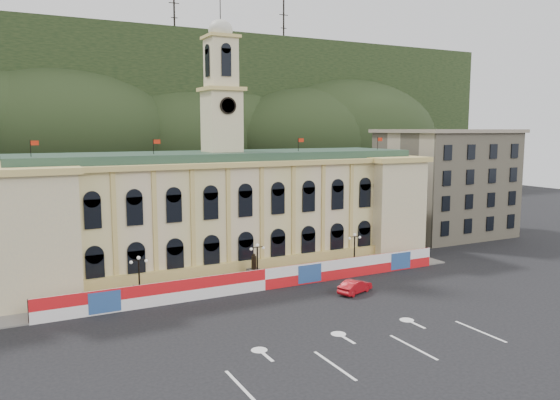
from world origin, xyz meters
TOP-DOWN VIEW (x-y plane):
  - ground at (0.00, 0.00)m, footprint 260.00×260.00m
  - lane_markings at (0.00, -5.00)m, footprint 26.00×10.00m
  - hill_ridge at (0.03, 121.99)m, footprint 230.00×80.00m
  - city_hall at (0.00, 27.63)m, footprint 56.20×17.60m
  - side_building_right at (43.00, 30.93)m, footprint 21.00×17.00m
  - hoarding_fence at (0.06, 15.07)m, footprint 50.00×0.44m
  - pavement at (0.00, 17.75)m, footprint 56.00×5.50m
  - statue at (0.00, 18.00)m, footprint 1.40×1.40m
  - lamp_left at (-14.00, 17.00)m, footprint 1.96×0.44m
  - lamp_center at (0.00, 17.00)m, footprint 1.96×0.44m
  - lamp_right at (14.00, 17.00)m, footprint 1.96×0.44m
  - red_sedan at (8.63, 9.17)m, footprint 4.77×5.82m

SIDE VIEW (x-z plane):
  - ground at x=0.00m, z-range 0.00..0.00m
  - lane_markings at x=0.00m, z-range -0.01..0.01m
  - pavement at x=0.00m, z-range 0.00..0.16m
  - red_sedan at x=8.63m, z-range 0.00..1.56m
  - statue at x=0.00m, z-range -0.67..3.05m
  - hoarding_fence at x=0.06m, z-range 0.00..2.50m
  - lamp_left at x=-14.00m, z-range 0.50..5.65m
  - lamp_center at x=0.00m, z-range 0.50..5.65m
  - lamp_right at x=14.00m, z-range 0.50..5.65m
  - city_hall at x=0.00m, z-range -10.70..26.40m
  - side_building_right at x=43.00m, z-range 0.03..18.63m
  - hill_ridge at x=0.03m, z-range -12.52..51.48m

